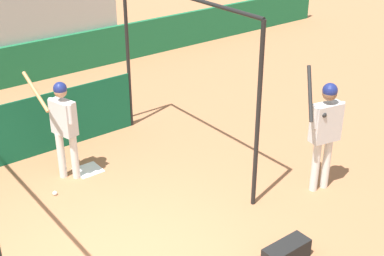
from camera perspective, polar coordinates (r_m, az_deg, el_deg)
batting_cage at (r=9.37m, az=-14.96°, el=2.57°), size 4.04×3.73×3.03m
home_plate at (r=9.70m, az=-11.00°, el=-4.42°), size 0.44×0.44×0.02m
player_batter at (r=9.09m, az=-13.58°, el=0.67°), size 0.57×0.81×1.89m
player_waiting at (r=8.73m, az=14.03°, el=0.20°), size 0.84×0.48×2.16m
equipment_bag at (r=7.57m, az=10.02°, el=-12.97°), size 0.70×0.28×0.28m
baseball at (r=9.12m, az=-14.42°, el=-6.74°), size 0.07×0.07×0.07m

